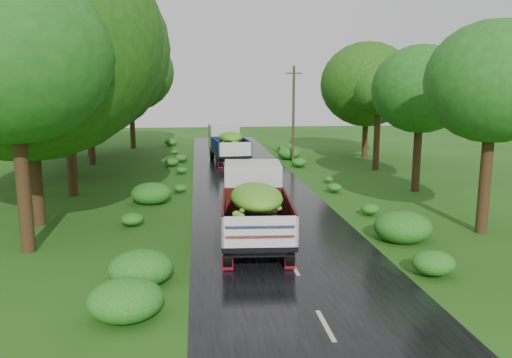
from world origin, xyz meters
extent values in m
plane|color=#1F420E|center=(0.00, 0.00, 0.00)|extent=(120.00, 120.00, 0.00)
cube|color=black|center=(0.00, 5.00, 0.01)|extent=(6.50, 80.00, 0.02)
cube|color=#BFB78C|center=(0.00, 0.00, 0.02)|extent=(0.12, 1.60, 0.00)
cube|color=#BFB78C|center=(0.00, 4.00, 0.02)|extent=(0.12, 1.60, 0.00)
cube|color=#BFB78C|center=(0.00, 8.00, 0.02)|extent=(0.12, 1.60, 0.00)
cube|color=#BFB78C|center=(0.00, 12.00, 0.02)|extent=(0.12, 1.60, 0.00)
cube|color=#BFB78C|center=(0.00, 16.00, 0.02)|extent=(0.12, 1.60, 0.00)
cube|color=#BFB78C|center=(0.00, 20.00, 0.02)|extent=(0.12, 1.60, 0.00)
cube|color=#BFB78C|center=(0.00, 24.00, 0.02)|extent=(0.12, 1.60, 0.00)
cube|color=#BFB78C|center=(0.00, 28.00, 0.02)|extent=(0.12, 1.60, 0.00)
cube|color=#BFB78C|center=(0.00, 32.00, 0.02)|extent=(0.12, 1.60, 0.00)
cube|color=#BFB78C|center=(0.00, 36.00, 0.02)|extent=(0.12, 1.60, 0.00)
cube|color=#BFB78C|center=(0.00, 40.00, 0.02)|extent=(0.12, 1.60, 0.00)
cube|color=black|center=(-0.95, 6.38, 0.65)|extent=(2.10, 5.70, 0.28)
cylinder|color=black|center=(-1.76, 8.48, 0.50)|extent=(0.35, 1.01, 0.99)
cylinder|color=black|center=(0.16, 8.34, 0.50)|extent=(0.35, 1.01, 0.99)
cylinder|color=black|center=(-2.00, 5.18, 0.50)|extent=(0.35, 1.01, 0.99)
cylinder|color=black|center=(-0.08, 5.04, 0.50)|extent=(0.35, 1.01, 0.99)
cylinder|color=black|center=(-2.07, 4.16, 0.50)|extent=(0.35, 1.01, 0.99)
cylinder|color=black|center=(-0.15, 4.03, 0.50)|extent=(0.35, 1.01, 0.99)
cube|color=maroon|center=(-2.09, 3.83, 0.28)|extent=(0.34, 0.06, 0.45)
cube|color=maroon|center=(-0.17, 3.69, 0.28)|extent=(0.34, 0.06, 0.45)
cube|color=silver|center=(-0.79, 8.61, 1.73)|extent=(2.32, 2.04, 1.89)
cube|color=black|center=(-1.02, 5.34, 0.86)|extent=(2.58, 4.42, 0.16)
cube|color=#49160D|center=(-2.12, 5.42, 1.42)|extent=(0.38, 4.27, 0.94)
cube|color=#49160D|center=(0.08, 5.26, 1.42)|extent=(0.38, 4.27, 0.94)
cube|color=#49160D|center=(-0.87, 7.43, 1.42)|extent=(2.28, 0.24, 0.94)
cube|color=silver|center=(-1.17, 3.25, 1.42)|extent=(2.28, 0.24, 0.94)
ellipsoid|color=#4C971B|center=(-1.02, 5.34, 2.01)|extent=(2.17, 3.71, 0.99)
cube|color=black|center=(-0.65, 26.04, 0.65)|extent=(2.26, 5.76, 0.28)
cylinder|color=black|center=(-1.81, 27.98, 0.50)|extent=(0.37, 1.02, 1.00)
cylinder|color=black|center=(0.11, 28.16, 0.50)|extent=(0.37, 1.02, 1.00)
cylinder|color=black|center=(-1.49, 24.67, 0.50)|extent=(0.37, 1.02, 1.00)
cylinder|color=black|center=(0.43, 24.86, 0.50)|extent=(0.37, 1.02, 1.00)
cylinder|color=black|center=(-1.39, 23.65, 0.50)|extent=(0.37, 1.02, 1.00)
cylinder|color=black|center=(0.53, 23.84, 0.50)|extent=(0.37, 1.02, 1.00)
cube|color=maroon|center=(-1.36, 23.32, 0.28)|extent=(0.34, 0.07, 0.45)
cube|color=maroon|center=(0.57, 23.50, 0.28)|extent=(0.34, 0.07, 0.45)
cube|color=silver|center=(-0.87, 28.27, 1.74)|extent=(2.38, 2.10, 1.90)
cube|color=black|center=(-0.55, 24.99, 0.87)|extent=(2.70, 4.49, 0.16)
cube|color=navy|center=(-1.65, 24.89, 1.42)|extent=(0.49, 4.28, 0.95)
cube|color=navy|center=(0.55, 25.10, 1.42)|extent=(0.49, 4.28, 0.95)
cube|color=navy|center=(-0.75, 27.09, 1.42)|extent=(2.29, 0.30, 0.95)
cube|color=silver|center=(-0.35, 22.90, 1.42)|extent=(2.29, 0.30, 0.95)
ellipsoid|color=#4C971B|center=(-0.55, 24.99, 2.02)|extent=(2.27, 3.77, 1.00)
cylinder|color=#382616|center=(4.25, 26.14, 3.56)|extent=(0.23, 0.23, 7.12)
cube|color=#382616|center=(4.25, 26.14, 6.59)|extent=(1.24, 0.33, 0.09)
cylinder|color=black|center=(-8.82, 6.55, 3.78)|extent=(0.46, 0.46, 7.56)
ellipsoid|color=#1B480D|center=(-8.82, 6.55, 6.65)|extent=(3.60, 3.60, 3.24)
cylinder|color=black|center=(-9.49, 10.09, 4.25)|extent=(0.48, 0.48, 8.50)
ellipsoid|color=#1B480D|center=(-9.49, 10.09, 7.48)|extent=(4.62, 4.62, 4.15)
cylinder|color=black|center=(-9.44, 15.68, 3.73)|extent=(0.46, 0.46, 7.47)
ellipsoid|color=#1B480D|center=(-9.44, 15.68, 6.57)|extent=(3.28, 3.28, 2.95)
cylinder|color=black|center=(-10.65, 20.95, 4.46)|extent=(0.49, 0.49, 8.93)
ellipsoid|color=#1B480D|center=(-10.65, 20.95, 7.86)|extent=(4.99, 4.99, 4.49)
cylinder|color=black|center=(-10.55, 26.45, 3.21)|extent=(0.43, 0.43, 6.42)
ellipsoid|color=#1B480D|center=(-10.55, 26.45, 5.65)|extent=(3.29, 3.29, 2.96)
cylinder|color=black|center=(-11.47, 30.48, 4.33)|extent=(0.49, 0.49, 8.67)
ellipsoid|color=#1B480D|center=(-11.47, 30.48, 7.63)|extent=(4.96, 4.96, 4.47)
cylinder|color=black|center=(-8.82, 36.11, 3.93)|extent=(0.47, 0.47, 7.86)
ellipsoid|color=#1B480D|center=(-8.82, 36.11, 6.92)|extent=(3.96, 3.96, 3.57)
cylinder|color=black|center=(8.01, 6.86, 3.30)|extent=(0.44, 0.44, 6.59)
ellipsoid|color=#1B5515|center=(8.01, 6.86, 5.80)|extent=(3.18, 3.18, 2.86)
cylinder|color=black|center=(8.82, 14.67, 3.12)|extent=(0.43, 0.43, 6.25)
ellipsoid|color=#1B5515|center=(8.82, 14.67, 5.50)|extent=(3.21, 3.21, 2.89)
cylinder|color=black|center=(9.17, 21.76, 2.94)|extent=(0.42, 0.42, 5.89)
ellipsoid|color=#1B5515|center=(9.17, 21.76, 5.18)|extent=(2.57, 2.57, 2.31)
cylinder|color=black|center=(10.45, 27.85, 3.29)|extent=(0.44, 0.44, 6.59)
ellipsoid|color=#1B5515|center=(10.45, 27.85, 5.80)|extent=(3.84, 3.84, 3.45)
camera|label=1|loc=(-2.95, -10.77, 5.63)|focal=35.00mm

